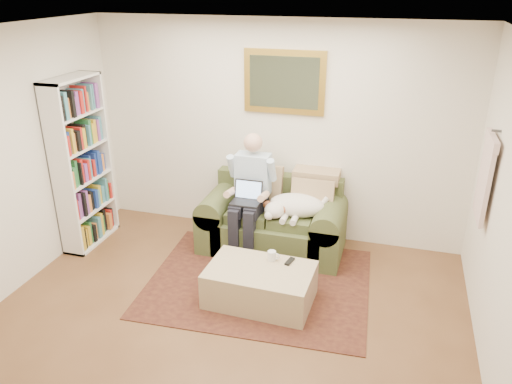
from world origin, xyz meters
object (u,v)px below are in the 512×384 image
at_px(sofa, 273,226).
at_px(sleeping_dog, 297,205).
at_px(ottoman, 260,285).
at_px(coffee_mug, 272,256).
at_px(laptop, 247,196).
at_px(bookshelf, 82,164).
at_px(seated_man, 249,197).

relative_size(sofa, sleeping_dog, 2.43).
relative_size(sofa, ottoman, 1.61).
bearing_deg(coffee_mug, sofa, 103.77).
height_order(sofa, ottoman, sofa).
distance_m(laptop, coffee_mug, 0.88).
relative_size(sofa, coffee_mug, 16.57).
bearing_deg(ottoman, laptop, 114.83).
relative_size(laptop, ottoman, 0.31).
distance_m(coffee_mug, bookshelf, 2.51).
distance_m(sleeping_dog, bookshelf, 2.54).
bearing_deg(laptop, sleeping_dog, 13.64).
bearing_deg(seated_man, laptop, -90.00).
bearing_deg(coffee_mug, laptop, 124.62).
height_order(seated_man, bookshelf, bookshelf).
xyz_separation_m(sofa, coffee_mug, (0.22, -0.89, 0.14)).
xyz_separation_m(sofa, seated_man, (-0.25, -0.15, 0.41)).
distance_m(seated_man, bookshelf, 1.98).
bearing_deg(bookshelf, ottoman, -15.25).
xyz_separation_m(sleeping_dog, coffee_mug, (-0.08, -0.81, -0.21)).
height_order(laptop, coffee_mug, laptop).
distance_m(seated_man, sleeping_dog, 0.55).
bearing_deg(sleeping_dog, coffee_mug, -95.53).
relative_size(sleeping_dog, coffee_mug, 6.82).
xyz_separation_m(sleeping_dog, ottoman, (-0.14, -1.00, -0.45)).
xyz_separation_m(ottoman, bookshelf, (-2.34, 0.64, 0.81)).
distance_m(sofa, bookshelf, 2.34).
xyz_separation_m(seated_man, ottoman, (0.40, -0.93, -0.51)).
xyz_separation_m(sofa, sleeping_dog, (0.30, -0.08, 0.35)).
relative_size(coffee_mug, bookshelf, 0.05).
distance_m(sofa, laptop, 0.55).
xyz_separation_m(sofa, ottoman, (0.15, -1.08, -0.10)).
bearing_deg(laptop, sofa, 41.02).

